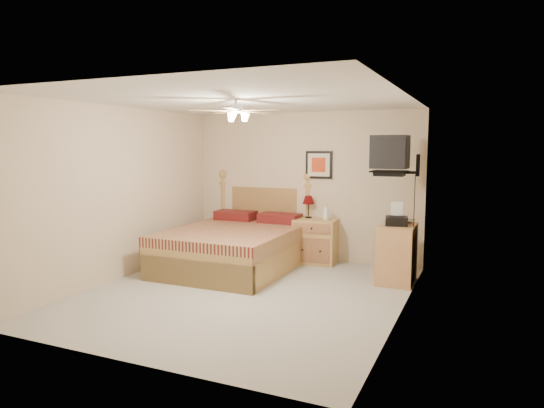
# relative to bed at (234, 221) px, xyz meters

# --- Properties ---
(floor) EXTENTS (4.50, 4.50, 0.00)m
(floor) POSITION_rel_bed_xyz_m (0.76, -1.12, -0.76)
(floor) COLOR #A6A196
(floor) RESTS_ON ground
(ceiling) EXTENTS (4.00, 4.50, 0.04)m
(ceiling) POSITION_rel_bed_xyz_m (0.76, -1.12, 1.74)
(ceiling) COLOR white
(ceiling) RESTS_ON ground
(wall_back) EXTENTS (4.00, 0.04, 2.50)m
(wall_back) POSITION_rel_bed_xyz_m (0.76, 1.13, 0.49)
(wall_back) COLOR beige
(wall_back) RESTS_ON ground
(wall_front) EXTENTS (4.00, 0.04, 2.50)m
(wall_front) POSITION_rel_bed_xyz_m (0.76, -3.37, 0.49)
(wall_front) COLOR beige
(wall_front) RESTS_ON ground
(wall_left) EXTENTS (0.04, 4.50, 2.50)m
(wall_left) POSITION_rel_bed_xyz_m (-1.24, -1.12, 0.49)
(wall_left) COLOR beige
(wall_left) RESTS_ON ground
(wall_right) EXTENTS (0.04, 4.50, 2.50)m
(wall_right) POSITION_rel_bed_xyz_m (2.76, -1.12, 0.49)
(wall_right) COLOR beige
(wall_right) RESTS_ON ground
(bed) EXTENTS (1.80, 2.35, 1.52)m
(bed) POSITION_rel_bed_xyz_m (0.00, 0.00, 0.00)
(bed) COLOR #AA7B40
(bed) RESTS_ON ground
(nightstand) EXTENTS (0.71, 0.55, 0.73)m
(nightstand) POSITION_rel_bed_xyz_m (1.06, 0.88, -0.39)
(nightstand) COLOR tan
(nightstand) RESTS_ON ground
(table_lamp) EXTENTS (0.24, 0.24, 0.37)m
(table_lamp) POSITION_rel_bed_xyz_m (0.89, 0.99, 0.16)
(table_lamp) COLOR #560709
(table_lamp) RESTS_ON nightstand
(lotion_bottle) EXTENTS (0.10, 0.10, 0.26)m
(lotion_bottle) POSITION_rel_bed_xyz_m (1.23, 0.87, 0.10)
(lotion_bottle) COLOR white
(lotion_bottle) RESTS_ON nightstand
(framed_picture) EXTENTS (0.46, 0.04, 0.46)m
(framed_picture) POSITION_rel_bed_xyz_m (1.03, 1.11, 0.86)
(framed_picture) COLOR black
(framed_picture) RESTS_ON wall_back
(dresser) EXTENTS (0.50, 0.71, 0.83)m
(dresser) POSITION_rel_bed_xyz_m (2.49, 0.24, -0.35)
(dresser) COLOR #AA7546
(dresser) RESTS_ON ground
(fax_machine) EXTENTS (0.35, 0.37, 0.32)m
(fax_machine) POSITION_rel_bed_xyz_m (2.48, 0.18, 0.23)
(fax_machine) COLOR black
(fax_machine) RESTS_ON dresser
(magazine_lower) EXTENTS (0.23, 0.28, 0.02)m
(magazine_lower) POSITION_rel_bed_xyz_m (2.43, 0.48, 0.08)
(magazine_lower) COLOR beige
(magazine_lower) RESTS_ON dresser
(magazine_upper) EXTENTS (0.29, 0.34, 0.02)m
(magazine_upper) POSITION_rel_bed_xyz_m (2.44, 0.50, 0.10)
(magazine_upper) COLOR gray
(magazine_upper) RESTS_ON magazine_lower
(wall_tv) EXTENTS (0.56, 0.46, 0.58)m
(wall_tv) POSITION_rel_bed_xyz_m (2.51, 0.22, 1.05)
(wall_tv) COLOR black
(wall_tv) RESTS_ON wall_right
(ceiling_fan) EXTENTS (1.14, 1.14, 0.28)m
(ceiling_fan) POSITION_rel_bed_xyz_m (0.76, -1.32, 1.60)
(ceiling_fan) COLOR silver
(ceiling_fan) RESTS_ON ceiling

